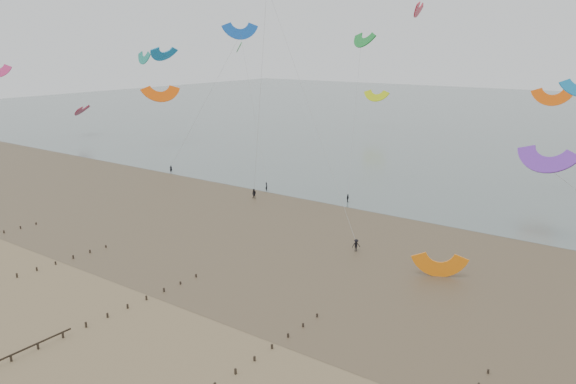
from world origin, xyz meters
name	(u,v)px	position (x,y,z in m)	size (l,w,h in m)	color
ground	(94,304)	(0.00, 0.00, 0.00)	(500.00, 500.00, 0.00)	brown
sea_and_shore	(258,221)	(-4.08, 34.40, 0.01)	(500.00, 665.00, 0.03)	#475654
kitesurfer_lead	(267,187)	(-15.10, 50.65, 0.88)	(0.64, 0.42, 1.76)	black
kitesurfers	(461,228)	(24.97, 47.90, 0.88)	(111.01, 31.38, 1.88)	black
grounded_kite	(439,277)	(28.42, 30.02, 0.00)	(5.75, 3.01, 4.38)	orange
kites_airborne	(344,79)	(-19.82, 87.93, 19.83)	(251.10, 111.59, 37.26)	purple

